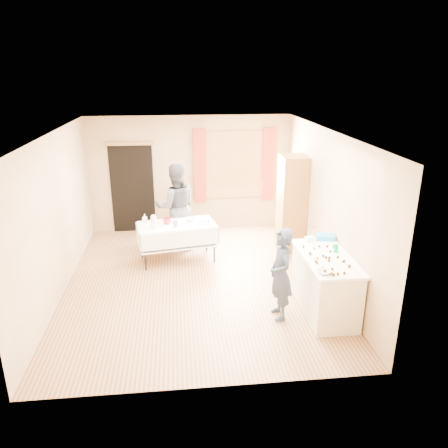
{
  "coord_description": "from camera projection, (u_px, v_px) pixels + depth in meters",
  "views": [
    {
      "loc": [
        -0.28,
        -6.94,
        3.54
      ],
      "look_at": [
        0.48,
        0.0,
        1.05
      ],
      "focal_mm": 35.0,
      "sensor_mm": 36.0,
      "label": 1
    }
  ],
  "objects": [
    {
      "name": "ceiling",
      "position": [
        194.0,
        132.0,
        6.84
      ],
      "size": [
        4.5,
        5.5,
        0.02
      ],
      "primitive_type": "cube",
      "color": "white",
      "rests_on": "floor"
    },
    {
      "name": "pitcher",
      "position": [
        154.0,
        222.0,
        8.09
      ],
      "size": [
        0.13,
        0.13,
        0.22
      ],
      "primitive_type": "cylinder",
      "rotation": [
        0.0,
        0.0,
        0.19
      ],
      "color": "silver",
      "rests_on": "party_table"
    },
    {
      "name": "curtain_right",
      "position": [
        268.0,
        164.0,
        9.9
      ],
      "size": [
        0.28,
        0.06,
        1.65
      ],
      "primitive_type": "cube",
      "color": "#A33223",
      "rests_on": "wall_back"
    },
    {
      "name": "floor",
      "position": [
        197.0,
        282.0,
        7.72
      ],
      "size": [
        4.5,
        5.5,
        0.02
      ],
      "primitive_type": "cube",
      "color": "#9E7047",
      "rests_on": "ground"
    },
    {
      "name": "small_bowl",
      "position": [
        191.0,
        219.0,
        8.5
      ],
      "size": [
        0.31,
        0.31,
        0.06
      ],
      "primitive_type": "imported",
      "rotation": [
        0.0,
        0.0,
        0.37
      ],
      "color": "white",
      "rests_on": "party_table"
    },
    {
      "name": "soda_can",
      "position": [
        336.0,
        249.0,
        6.61
      ],
      "size": [
        0.08,
        0.08,
        0.12
      ],
      "primitive_type": "cylinder",
      "rotation": [
        0.0,
        0.0,
        -0.22
      ],
      "color": "#017C39",
      "rests_on": "counter"
    },
    {
      "name": "pastry_tray",
      "position": [
        204.0,
        223.0,
        8.37
      ],
      "size": [
        0.28,
        0.2,
        0.02
      ],
      "primitive_type": "cube",
      "rotation": [
        0.0,
        0.0,
        -0.01
      ],
      "color": "white",
      "rests_on": "party_table"
    },
    {
      "name": "foam_block",
      "position": [
        310.0,
        239.0,
        7.04
      ],
      "size": [
        0.17,
        0.13,
        0.08
      ],
      "primitive_type": "cube",
      "rotation": [
        0.0,
        0.0,
        0.22
      ],
      "color": "white",
      "rests_on": "counter"
    },
    {
      "name": "door_lintel",
      "position": [
        129.0,
        143.0,
        9.44
      ],
      "size": [
        1.05,
        0.06,
        0.08
      ],
      "primitive_type": "cube",
      "color": "olive",
      "rests_on": "wall_back"
    },
    {
      "name": "bottle",
      "position": [
        145.0,
        219.0,
        8.34
      ],
      "size": [
        0.09,
        0.09,
        0.18
      ],
      "primitive_type": "imported",
      "rotation": [
        0.0,
        0.0,
        -0.03
      ],
      "color": "white",
      "rests_on": "party_table"
    },
    {
      "name": "party_table",
      "position": [
        177.0,
        239.0,
        8.44
      ],
      "size": [
        1.59,
        1.01,
        0.75
      ],
      "rotation": [
        0.0,
        0.0,
        0.18
      ],
      "color": "black",
      "rests_on": "floor"
    },
    {
      "name": "window_frame",
      "position": [
        234.0,
        165.0,
        9.87
      ],
      "size": [
        1.32,
        0.06,
        1.52
      ],
      "primitive_type": "cube",
      "color": "olive",
      "rests_on": "wall_back"
    },
    {
      "name": "doorway",
      "position": [
        133.0,
        189.0,
        9.81
      ],
      "size": [
        0.95,
        0.04,
        2.0
      ],
      "primitive_type": "cube",
      "color": "black",
      "rests_on": "floor"
    },
    {
      "name": "wall_right",
      "position": [
        327.0,
        207.0,
        7.51
      ],
      "size": [
        0.02,
        5.5,
        2.6
      ],
      "primitive_type": "cube",
      "color": "tan",
      "rests_on": "floor"
    },
    {
      "name": "cake_balls",
      "position": [
        328.0,
        260.0,
        6.3
      ],
      "size": [
        0.52,
        1.05,
        0.04
      ],
      "color": "#3F2314",
      "rests_on": "counter"
    },
    {
      "name": "woman",
      "position": [
        176.0,
        207.0,
        8.91
      ],
      "size": [
        1.05,
        0.91,
        1.78
      ],
      "primitive_type": "imported",
      "rotation": [
        0.0,
        0.0,
        3.28
      ],
      "color": "black",
      "rests_on": "floor"
    },
    {
      "name": "cup_rainbow",
      "position": [
        175.0,
        224.0,
        8.16
      ],
      "size": [
        0.19,
        0.19,
        0.11
      ],
      "primitive_type": "imported",
      "rotation": [
        0.0,
        0.0,
        0.35
      ],
      "color": "red",
      "rests_on": "party_table"
    },
    {
      "name": "wall_left",
      "position": [
        56.0,
        216.0,
        7.05
      ],
      "size": [
        0.02,
        5.5,
        2.6
      ],
      "primitive_type": "cube",
      "color": "tan",
      "rests_on": "floor"
    },
    {
      "name": "wall_back",
      "position": [
        190.0,
        174.0,
        9.87
      ],
      "size": [
        4.5,
        0.02,
        2.6
      ],
      "primitive_type": "cube",
      "color": "tan",
      "rests_on": "floor"
    },
    {
      "name": "girl",
      "position": [
        281.0,
        274.0,
        6.39
      ],
      "size": [
        0.57,
        0.42,
        1.41
      ],
      "primitive_type": "imported",
      "rotation": [
        0.0,
        0.0,
        -1.49
      ],
      "color": "#212B43",
      "rests_on": "floor"
    },
    {
      "name": "blue_basket",
      "position": [
        325.0,
        237.0,
        7.13
      ],
      "size": [
        0.34,
        0.26,
        0.08
      ],
      "primitive_type": "cube",
      "rotation": [
        0.0,
        0.0,
        -0.21
      ],
      "color": "#1E80D1",
      "rests_on": "counter"
    },
    {
      "name": "cabinet",
      "position": [
        292.0,
        204.0,
        8.8
      ],
      "size": [
        0.5,
        0.6,
        1.95
      ],
      "primitive_type": "cube",
      "color": "brown",
      "rests_on": "floor"
    },
    {
      "name": "counter",
      "position": [
        325.0,
        284.0,
        6.64
      ],
      "size": [
        0.71,
        1.49,
        0.91
      ],
      "color": "beige",
      "rests_on": "floor"
    },
    {
      "name": "mixing_bowl",
      "position": [
        324.0,
        272.0,
        5.94
      ],
      "size": [
        0.34,
        0.34,
        0.05
      ],
      "primitive_type": "imported",
      "rotation": [
        0.0,
        0.0,
        0.43
      ],
      "color": "white",
      "rests_on": "counter"
    },
    {
      "name": "chair",
      "position": [
        180.0,
        229.0,
        9.36
      ],
      "size": [
        0.45,
        0.45,
        1.01
      ],
      "rotation": [
        0.0,
        0.0,
        -0.1
      ],
      "color": "black",
      "rests_on": "floor"
    },
    {
      "name": "curtain_left",
      "position": [
        200.0,
        166.0,
        9.74
      ],
      "size": [
        0.28,
        0.06,
        1.65
      ],
      "primitive_type": "cube",
      "color": "#A33223",
      "rests_on": "wall_back"
    },
    {
      "name": "wall_front",
      "position": [
        208.0,
        289.0,
        4.7
      ],
      "size": [
        4.5,
        0.02,
        2.6
      ],
      "primitive_type": "cube",
      "color": "tan",
      "rests_on": "floor"
    },
    {
      "name": "cup_red",
      "position": [
        167.0,
        221.0,
        8.31
      ],
      "size": [
        0.16,
        0.16,
        0.12
      ],
      "primitive_type": "imported",
      "rotation": [
        0.0,
        0.0,
        -0.04
      ],
      "color": "#AE1B34",
      "rests_on": "party_table"
    },
    {
      "name": "window_pane",
      "position": [
        234.0,
        165.0,
        9.85
      ],
      "size": [
        1.2,
        0.02,
        1.4
      ],
      "primitive_type": "cube",
      "color": "white",
      "rests_on": "wall_back"
    }
  ]
}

